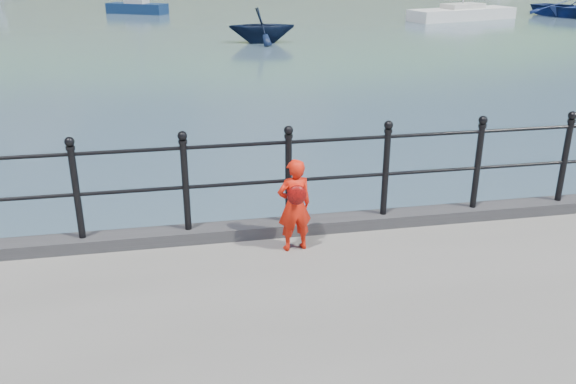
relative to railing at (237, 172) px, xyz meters
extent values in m
plane|color=#2D4251|center=(0.00, 0.15, -1.82)|extent=(600.00, 600.00, 0.00)
cube|color=#28282B|center=(0.00, 0.00, -0.75)|extent=(60.00, 0.30, 0.15)
cylinder|color=black|center=(0.00, 0.00, -0.15)|extent=(18.00, 0.04, 0.04)
cylinder|color=black|center=(0.00, 0.00, 0.32)|extent=(18.00, 0.04, 0.04)
cylinder|color=black|center=(-1.80, 0.00, -0.15)|extent=(0.08, 0.08, 1.05)
sphere|color=black|center=(-1.80, 0.00, 0.47)|extent=(0.11, 0.11, 0.11)
cylinder|color=black|center=(-0.60, 0.00, -0.15)|extent=(0.08, 0.08, 1.05)
sphere|color=black|center=(-0.60, 0.00, 0.47)|extent=(0.11, 0.11, 0.11)
cylinder|color=black|center=(0.60, 0.00, -0.15)|extent=(0.08, 0.08, 1.05)
sphere|color=black|center=(0.60, 0.00, 0.47)|extent=(0.11, 0.11, 0.11)
cylinder|color=black|center=(1.80, 0.00, -0.15)|extent=(0.08, 0.08, 1.05)
sphere|color=black|center=(1.80, 0.00, 0.47)|extent=(0.11, 0.11, 0.11)
cylinder|color=black|center=(3.00, 0.00, -0.15)|extent=(0.08, 0.08, 1.05)
sphere|color=black|center=(3.00, 0.00, 0.47)|extent=(0.11, 0.11, 0.11)
cylinder|color=black|center=(4.20, 0.00, -0.15)|extent=(0.08, 0.08, 1.05)
sphere|color=black|center=(4.20, 0.00, 0.47)|extent=(0.11, 0.11, 0.11)
ellipsoid|color=#333A21|center=(20.00, 195.15, -17.22)|extent=(400.00, 100.00, 88.00)
ellipsoid|color=#387026|center=(60.00, 255.15, -29.12)|extent=(600.00, 180.00, 156.00)
imported|color=red|center=(0.58, -0.44, -0.28)|extent=(0.43, 0.32, 1.09)
ellipsoid|color=red|center=(0.58, -0.57, -0.11)|extent=(0.22, 0.11, 0.23)
imported|color=navy|center=(25.55, 31.17, -1.27)|extent=(5.52, 6.36, 1.10)
imported|color=black|center=(3.65, 23.04, -1.01)|extent=(3.31, 2.92, 1.64)
cube|color=silver|center=(17.71, 30.91, -1.57)|extent=(7.59, 3.97, 0.90)
cube|color=beige|center=(17.71, 30.91, -1.07)|extent=(2.85, 2.07, 0.50)
cube|color=#12294E|center=(-2.84, 38.78, -1.57)|extent=(4.37, 3.31, 0.90)
cube|color=beige|center=(-2.84, 38.78, -1.07)|extent=(1.77, 1.57, 0.50)
camera|label=1|loc=(-0.65, -6.61, 2.39)|focal=38.00mm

